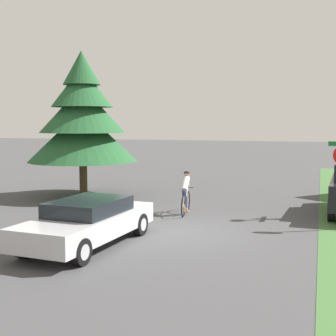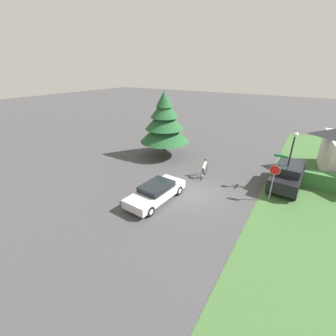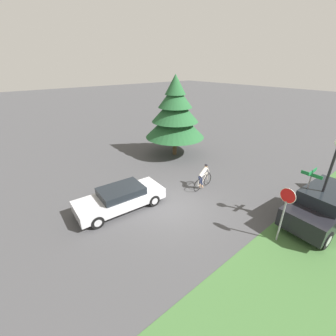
{
  "view_description": "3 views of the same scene",
  "coord_description": "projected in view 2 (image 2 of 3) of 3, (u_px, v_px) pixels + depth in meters",
  "views": [
    {
      "loc": [
        4.08,
        -13.17,
        3.29
      ],
      "look_at": [
        -0.66,
        1.27,
        1.8
      ],
      "focal_mm": 50.0,
      "sensor_mm": 36.0,
      "label": 1
    },
    {
      "loc": [
        5.89,
        -12.87,
        8.34
      ],
      "look_at": [
        -2.32,
        0.18,
        1.41
      ],
      "focal_mm": 24.0,
      "sensor_mm": 36.0,
      "label": 2
    },
    {
      "loc": [
        7.56,
        -6.68,
        7.11
      ],
      "look_at": [
        -1.8,
        1.1,
        1.41
      ],
      "focal_mm": 24.0,
      "sensor_mm": 36.0,
      "label": 3
    }
  ],
  "objects": [
    {
      "name": "cyclist",
      "position": [
        204.0,
        169.0,
        18.34
      ],
      "size": [
        0.44,
        1.81,
        1.54
      ],
      "rotation": [
        0.0,
        0.0,
        1.69
      ],
      "color": "black",
      "rests_on": "ground"
    },
    {
      "name": "street_lamp",
      "position": [
        292.0,
        148.0,
        15.64
      ],
      "size": [
        0.37,
        0.37,
        4.44
      ],
      "color": "black",
      "rests_on": "ground"
    },
    {
      "name": "parked_suv_right",
      "position": [
        288.0,
        175.0,
        16.79
      ],
      "size": [
        2.22,
        4.74,
        1.85
      ],
      "rotation": [
        0.0,
        0.0,
        1.51
      ],
      "color": "black",
      "rests_on": "ground"
    },
    {
      "name": "stop_sign",
      "position": [
        274.0,
        177.0,
        14.64
      ],
      "size": [
        0.66,
        0.08,
        2.62
      ],
      "rotation": [
        0.0,
        0.0,
        3.05
      ],
      "color": "gray",
      "rests_on": "ground"
    },
    {
      "name": "conifer_tall_near",
      "position": [
        164.0,
        123.0,
        21.77
      ],
      "size": [
        4.8,
        4.8,
        6.4
      ],
      "color": "#4C3823",
      "rests_on": "ground"
    },
    {
      "name": "ground_plane",
      "position": [
        194.0,
        194.0,
        16.22
      ],
      "size": [
        140.0,
        140.0,
        0.0
      ],
      "primitive_type": "plane",
      "color": "#424244"
    },
    {
      "name": "sedan_left_lane",
      "position": [
        156.0,
        192.0,
        15.14
      ],
      "size": [
        2.1,
        4.75,
        1.24
      ],
      "rotation": [
        0.0,
        0.0,
        1.5
      ],
      "color": "#BCBCC1",
      "rests_on": "ground"
    },
    {
      "name": "street_name_sign",
      "position": [
        279.0,
        164.0,
        16.25
      ],
      "size": [
        0.9,
        0.9,
        2.79
      ],
      "color": "gray",
      "rests_on": "ground"
    }
  ]
}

